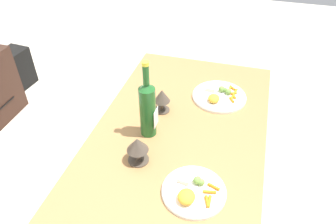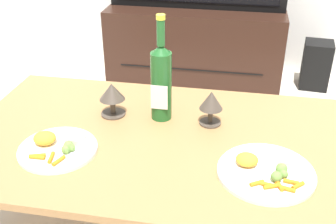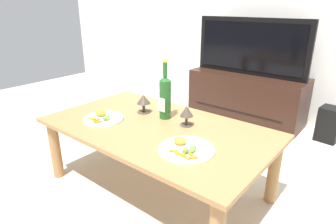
{
  "view_description": "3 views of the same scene",
  "coord_description": "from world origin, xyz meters",
  "views": [
    {
      "loc": [
        -1.11,
        -0.26,
        1.47
      ],
      "look_at": [
        0.01,
        0.06,
        0.54
      ],
      "focal_mm": 34.78,
      "sensor_mm": 36.0,
      "label": 1
    },
    {
      "loc": [
        0.22,
        -1.17,
        1.2
      ],
      "look_at": [
        -0.0,
        0.06,
        0.51
      ],
      "focal_mm": 44.93,
      "sensor_mm": 36.0,
      "label": 2
    },
    {
      "loc": [
        1.07,
        -1.2,
        1.14
      ],
      "look_at": [
        0.03,
        0.07,
        0.52
      ],
      "focal_mm": 30.86,
      "sensor_mm": 36.0,
      "label": 3
    }
  ],
  "objects": [
    {
      "name": "ground_plane",
      "position": [
        0.0,
        0.0,
        0.0
      ],
      "size": [
        6.4,
        6.4,
        0.0
      ],
      "primitive_type": "plane",
      "color": "beige"
    },
    {
      "name": "dining_table",
      "position": [
        0.0,
        0.0,
        0.38
      ],
      "size": [
        1.38,
        0.8,
        0.44
      ],
      "color": "#9E7042",
      "rests_on": "ground_plane"
    },
    {
      "name": "floor_speaker",
      "position": [
        0.7,
        1.47,
        0.15
      ],
      "size": [
        0.19,
        0.19,
        0.3
      ],
      "primitive_type": "cube",
      "rotation": [
        0.0,
        0.0,
        -0.09
      ],
      "color": "black",
      "rests_on": "ground_plane"
    },
    {
      "name": "wine_bottle",
      "position": [
        -0.04,
        0.14,
        0.59
      ],
      "size": [
        0.07,
        0.08,
        0.38
      ],
      "color": "#1E5923",
      "rests_on": "dining_table"
    },
    {
      "name": "goblet_left",
      "position": [
        -0.22,
        0.12,
        0.52
      ],
      "size": [
        0.09,
        0.09,
        0.13
      ],
      "color": "#473D33",
      "rests_on": "dining_table"
    },
    {
      "name": "goblet_right",
      "position": [
        0.13,
        0.12,
        0.52
      ],
      "size": [
        0.08,
        0.08,
        0.13
      ],
      "color": "#473D33",
      "rests_on": "dining_table"
    },
    {
      "name": "dinner_plate_left",
      "position": [
        -0.33,
        -0.14,
        0.45
      ],
      "size": [
        0.25,
        0.25,
        0.05
      ],
      "color": "white",
      "rests_on": "dining_table"
    },
    {
      "name": "dinner_plate_right",
      "position": [
        0.32,
        -0.14,
        0.45
      ],
      "size": [
        0.29,
        0.29,
        0.05
      ],
      "color": "white",
      "rests_on": "dining_table"
    }
  ]
}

